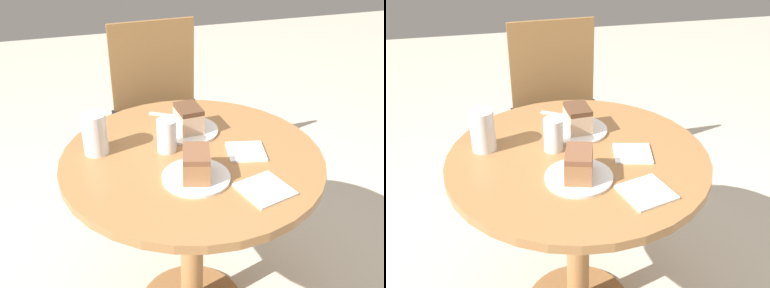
{
  "view_description": "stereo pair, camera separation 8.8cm",
  "coord_description": "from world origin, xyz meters",
  "views": [
    {
      "loc": [
        -0.35,
        -1.2,
        1.51
      ],
      "look_at": [
        0.0,
        0.0,
        0.78
      ],
      "focal_mm": 42.0,
      "sensor_mm": 36.0,
      "label": 1
    },
    {
      "loc": [
        -0.27,
        -1.22,
        1.51
      ],
      "look_at": [
        0.0,
        0.0,
        0.78
      ],
      "focal_mm": 42.0,
      "sensor_mm": 36.0,
      "label": 2
    }
  ],
  "objects": [
    {
      "name": "table",
      "position": [
        0.0,
        0.0,
        0.57
      ],
      "size": [
        0.86,
        0.86,
        0.74
      ],
      "color": "#9E6B3D",
      "rests_on": "ground_plane"
    },
    {
      "name": "chair",
      "position": [
        0.09,
        0.86,
        0.48
      ],
      "size": [
        0.49,
        0.5,
        0.91
      ],
      "rotation": [
        0.0,
        0.0,
        0.04
      ],
      "color": "olive",
      "rests_on": "ground_plane"
    },
    {
      "name": "plate_near",
      "position": [
        0.03,
        0.15,
        0.74
      ],
      "size": [
        0.21,
        0.21,
        0.01
      ],
      "color": "white",
      "rests_on": "table"
    },
    {
      "name": "plate_far",
      "position": [
        -0.03,
        -0.14,
        0.74
      ],
      "size": [
        0.21,
        0.21,
        0.01
      ],
      "color": "white",
      "rests_on": "table"
    },
    {
      "name": "cake_slice_near",
      "position": [
        0.03,
        0.15,
        0.79
      ],
      "size": [
        0.09,
        0.12,
        0.09
      ],
      "rotation": [
        0.0,
        0.0,
        0.06
      ],
      "color": "beige",
      "rests_on": "plate_near"
    },
    {
      "name": "cake_slice_far",
      "position": [
        -0.03,
        -0.14,
        0.79
      ],
      "size": [
        0.11,
        0.13,
        0.09
      ],
      "rotation": [
        0.0,
        0.0,
        2.87
      ],
      "color": "#9E6B42",
      "rests_on": "plate_far"
    },
    {
      "name": "glass_lemonade",
      "position": [
        -0.07,
        0.05,
        0.79
      ],
      "size": [
        0.06,
        0.06,
        0.11
      ],
      "color": "beige",
      "rests_on": "table"
    },
    {
      "name": "glass_water",
      "position": [
        -0.3,
        0.1,
        0.8
      ],
      "size": [
        0.08,
        0.08,
        0.14
      ],
      "color": "silver",
      "rests_on": "table"
    },
    {
      "name": "napkin_stack",
      "position": [
        0.15,
        -0.25,
        0.74
      ],
      "size": [
        0.17,
        0.17,
        0.01
      ],
      "rotation": [
        0.0,
        0.0,
        0.26
      ],
      "color": "white",
      "rests_on": "table"
    },
    {
      "name": "fork",
      "position": [
        0.01,
        0.29,
        0.74
      ],
      "size": [
        0.17,
        0.11,
        0.0
      ],
      "rotation": [
        0.0,
        0.0,
        2.59
      ],
      "color": "silver",
      "rests_on": "table"
    },
    {
      "name": "napkin_side",
      "position": [
        0.17,
        -0.04,
        0.74
      ],
      "size": [
        0.15,
        0.15,
        0.01
      ],
      "rotation": [
        0.0,
        0.0,
        -0.22
      ],
      "color": "white",
      "rests_on": "table"
    }
  ]
}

